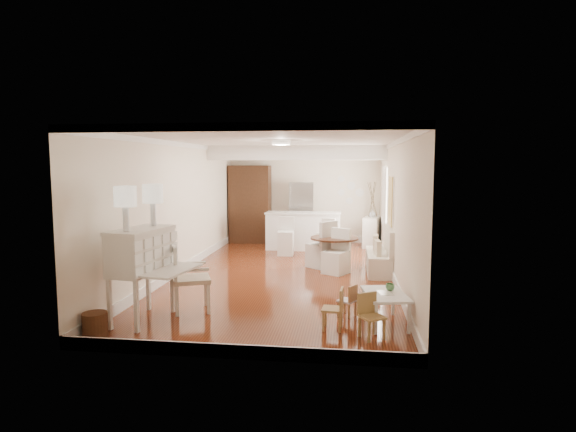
% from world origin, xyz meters
% --- Properties ---
extents(room, '(9.00, 9.04, 2.82)m').
position_xyz_m(room, '(0.04, 0.32, 1.98)').
color(room, maroon).
rests_on(room, ground).
extents(secretary_bureau, '(1.25, 1.27, 1.39)m').
position_xyz_m(secretary_bureau, '(-1.70, -3.25, 0.70)').
color(secretary_bureau, white).
rests_on(secretary_bureau, ground).
extents(gustavian_armchair, '(0.80, 0.80, 1.07)m').
position_xyz_m(gustavian_armchair, '(-1.13, -2.70, 0.53)').
color(gustavian_armchair, silver).
rests_on(gustavian_armchair, ground).
extents(wicker_basket, '(0.44, 0.44, 0.34)m').
position_xyz_m(wicker_basket, '(-2.05, -4.00, 0.17)').
color(wicker_basket, '#502D19').
rests_on(wicker_basket, ground).
extents(kids_table, '(0.71, 1.01, 0.46)m').
position_xyz_m(kids_table, '(1.88, -2.97, 0.23)').
color(kids_table, white).
rests_on(kids_table, ground).
extents(kids_chair_a, '(0.32, 0.32, 0.61)m').
position_xyz_m(kids_chair_a, '(1.13, -3.29, 0.30)').
color(kids_chair_a, '#AD864E').
rests_on(kids_chair_a, ground).
extents(kids_chair_b, '(0.33, 0.33, 0.51)m').
position_xyz_m(kids_chair_b, '(1.32, -2.67, 0.25)').
color(kids_chair_b, '#B48152').
rests_on(kids_chair_b, ground).
extents(kids_chair_c, '(0.41, 0.41, 0.61)m').
position_xyz_m(kids_chair_c, '(1.66, -3.59, 0.31)').
color(kids_chair_c, tan).
rests_on(kids_chair_c, ground).
extents(banquette, '(0.52, 1.60, 0.98)m').
position_xyz_m(banquette, '(1.99, 0.50, 0.49)').
color(banquette, silver).
rests_on(banquette, ground).
extents(dining_table, '(1.24, 1.24, 0.72)m').
position_xyz_m(dining_table, '(1.03, 0.65, 0.36)').
color(dining_table, '#4C2818').
rests_on(dining_table, ground).
extents(slip_chair_near, '(0.63, 0.64, 0.96)m').
position_xyz_m(slip_chair_near, '(1.08, 0.25, 0.48)').
color(slip_chair_near, white).
rests_on(slip_chair_near, ground).
extents(slip_chair_far, '(0.73, 0.73, 1.07)m').
position_xyz_m(slip_chair_far, '(0.72, 0.85, 0.53)').
color(slip_chair_far, silver).
rests_on(slip_chair_far, ground).
extents(breakfast_counter, '(2.05, 0.65, 1.03)m').
position_xyz_m(breakfast_counter, '(0.10, 3.10, 0.52)').
color(breakfast_counter, white).
rests_on(breakfast_counter, ground).
extents(bar_stool_left, '(0.40, 0.40, 0.98)m').
position_xyz_m(bar_stool_left, '(-0.26, 2.20, 0.49)').
color(bar_stool_left, white).
rests_on(bar_stool_left, ground).
extents(bar_stool_right, '(0.50, 0.50, 0.95)m').
position_xyz_m(bar_stool_right, '(0.76, 2.25, 0.47)').
color(bar_stool_right, white).
rests_on(bar_stool_right, ground).
extents(pantry_cabinet, '(1.20, 0.60, 2.30)m').
position_xyz_m(pantry_cabinet, '(-1.60, 4.18, 1.15)').
color(pantry_cabinet, '#381E11').
rests_on(pantry_cabinet, ground).
extents(fridge, '(0.75, 0.65, 1.80)m').
position_xyz_m(fridge, '(0.30, 4.15, 0.90)').
color(fridge, silver).
rests_on(fridge, ground).
extents(sideboard, '(0.56, 0.95, 0.85)m').
position_xyz_m(sideboard, '(1.99, 3.78, 0.43)').
color(sideboard, silver).
rests_on(sideboard, ground).
extents(pencil_cup, '(0.16, 0.16, 0.10)m').
position_xyz_m(pencil_cup, '(1.96, -2.82, 0.51)').
color(pencil_cup, '#57965D').
rests_on(pencil_cup, kids_table).
extents(branch_vase, '(0.24, 0.24, 0.20)m').
position_xyz_m(branch_vase, '(2.00, 3.80, 0.95)').
color(branch_vase, silver).
rests_on(branch_vase, sideboard).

